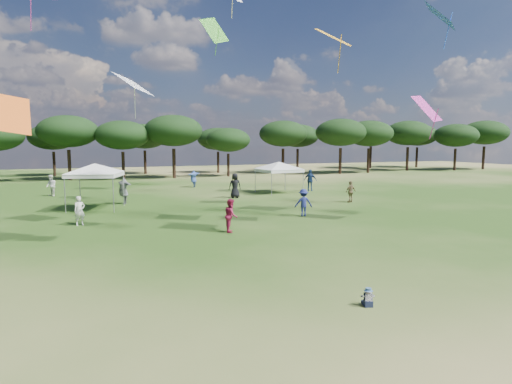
% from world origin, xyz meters
% --- Properties ---
extents(ground, '(140.00, 140.00, 0.00)m').
position_xyz_m(ground, '(0.00, 0.00, 0.00)').
color(ground, '#2B4A16').
rests_on(ground, ground).
extents(tree_line, '(108.78, 17.63, 7.77)m').
position_xyz_m(tree_line, '(2.39, 47.41, 5.42)').
color(tree_line, black).
rests_on(tree_line, ground).
extents(tent_left, '(5.94, 5.94, 3.26)m').
position_xyz_m(tent_left, '(-5.86, 21.77, 2.84)').
color(tent_left, gray).
rests_on(tent_left, ground).
extents(tent_right, '(6.42, 6.42, 2.96)m').
position_xyz_m(tent_right, '(8.82, 25.75, 2.54)').
color(tent_right, gray).
rests_on(tent_right, ground).
extents(toddler, '(0.37, 0.40, 0.50)m').
position_xyz_m(toddler, '(0.61, 1.65, 0.22)').
color(toddler, '#161B32').
rests_on(toddler, ground).
extents(festival_crowd, '(29.06, 22.48, 1.93)m').
position_xyz_m(festival_crowd, '(-3.01, 23.41, 0.88)').
color(festival_crowd, beige).
rests_on(festival_crowd, ground).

